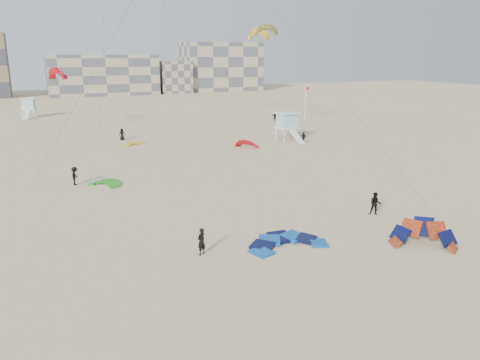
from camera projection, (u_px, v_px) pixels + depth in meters
name	position (u px, v px, depth m)	size (l,w,h in m)	color
ground	(252.00, 268.00, 26.56)	(320.00, 320.00, 0.00)	#C8B186
kite_ground_blue	(287.00, 246.00, 29.70)	(4.67, 4.86, 0.73)	blue
kite_ground_orange	(423.00, 246.00, 29.61)	(4.16, 3.10, 2.75)	red
kite_ground_green	(106.00, 185.00, 43.63)	(2.97, 3.11, 0.72)	green
kite_ground_red_far	(247.00, 147.00, 61.54)	(3.17, 2.80, 1.81)	red
kite_ground_yellow	(135.00, 145.00, 63.19)	(2.90, 3.03, 0.61)	gold
kitesurfer_main	(201.00, 241.00, 28.17)	(0.62, 0.40, 1.69)	black
kitesurfer_b	(375.00, 204.00, 35.22)	(0.86, 0.67, 1.76)	black
kitesurfer_c	(75.00, 176.00, 43.36)	(1.12, 0.65, 1.74)	black
kitesurfer_d	(304.00, 138.00, 63.87)	(0.95, 0.39, 1.61)	black
kitesurfer_e	(122.00, 134.00, 66.59)	(0.83, 0.54, 1.70)	black
kitesurfer_f	(275.00, 116.00, 86.43)	(1.55, 0.49, 1.67)	black
kite_fly_olive	(266.00, 31.00, 64.73)	(4.18, 10.12, 15.35)	olive
kite_fly_yellow	(258.00, 35.00, 78.90)	(5.86, 5.07, 15.27)	gold
kite_fly_red	(57.00, 75.00, 75.62)	(6.62, 4.95, 9.22)	red
lifeguard_tower_near	(287.00, 127.00, 65.97)	(3.05, 5.56, 3.98)	white
lifeguard_tower_far	(29.00, 108.00, 90.61)	(3.19, 5.45, 3.77)	white
flagpole	(305.00, 110.00, 68.76)	(0.61, 0.09, 7.53)	white
condo_mid	(102.00, 75.00, 143.91)	(32.00, 16.00, 12.00)	tan
condo_east	(221.00, 67.00, 160.71)	(26.00, 14.00, 16.00)	tan
condo_fill_right	(174.00, 77.00, 150.95)	(10.00, 10.00, 10.00)	tan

